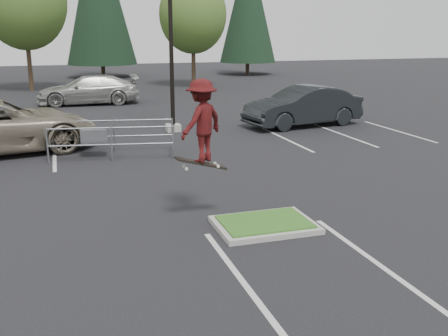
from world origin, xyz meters
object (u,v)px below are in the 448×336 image
object	(u,v)px
conif_c	(248,3)
car_far_silver	(89,90)
decid_c	(193,17)
skateboarder	(200,121)
decid_b	(24,4)
car_r_charc	(303,106)
light_pole	(171,24)
cart_corral	(99,136)

from	to	relation	value
conif_c	car_far_silver	distance (m)	24.75
decid_c	skateboarder	bearing A→B (deg)	-104.00
decid_b	car_r_charc	size ratio (longest dim) A/B	1.75
conif_c	car_r_charc	bearing A→B (deg)	-105.00
decid_b	car_far_silver	size ratio (longest dim) A/B	1.64
conif_c	car_r_charc	world-z (taller)	conif_c
car_r_charc	car_far_silver	size ratio (longest dim) A/B	0.94
light_pole	car_r_charc	size ratio (longest dim) A/B	1.83
decid_c	car_far_silver	size ratio (longest dim) A/B	1.42
conif_c	cart_corral	distance (m)	36.22
light_pole	car_far_silver	size ratio (longest dim) A/B	1.72
light_pole	decid_c	world-z (taller)	light_pole
cart_corral	car_far_silver	distance (m)	13.92
conif_c	decid_b	bearing A→B (deg)	-155.86
car_r_charc	car_far_silver	world-z (taller)	car_r_charc
decid_c	car_far_silver	world-z (taller)	decid_c
skateboarder	car_far_silver	bearing A→B (deg)	-120.60
light_pole	cart_corral	world-z (taller)	light_pole
cart_corral	car_r_charc	xyz separation A→B (m)	(9.47, 3.41, 0.16)
decid_b	cart_corral	bearing A→B (deg)	-82.29
conif_c	cart_corral	bearing A→B (deg)	-118.38
conif_c	skateboarder	bearing A→B (deg)	-111.54
conif_c	car_r_charc	xyz separation A→B (m)	(-7.50, -28.00, -5.94)
car_r_charc	car_far_silver	xyz separation A→B (m)	(-8.94, 10.50, -0.05)
decid_b	skateboarder	world-z (taller)	decid_b
car_r_charc	conif_c	bearing A→B (deg)	155.90
decid_b	conif_c	world-z (taller)	conif_c
decid_b	cart_corral	distance (m)	23.26
light_pole	car_r_charc	world-z (taller)	light_pole
light_pole	car_far_silver	distance (m)	11.06
light_pole	conif_c	bearing A→B (deg)	63.85
light_pole	conif_c	world-z (taller)	conif_c
conif_c	skateboarder	xyz separation A→B (m)	(-15.20, -38.50, -4.53)
cart_corral	decid_c	bearing A→B (deg)	77.89
decid_b	car_r_charc	bearing A→B (deg)	-56.69
decid_c	car_r_charc	xyz separation A→B (m)	(0.51, -18.33, -4.34)
light_pole	conif_c	xyz separation A→B (m)	(13.50, 27.50, 2.29)
skateboarder	car_far_silver	size ratio (longest dim) A/B	0.36
cart_corral	conif_c	bearing A→B (deg)	71.91
car_r_charc	skateboarder	bearing A→B (deg)	-45.35
skateboarder	car_far_silver	world-z (taller)	skateboarder
decid_b	skateboarder	bearing A→B (deg)	-80.75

